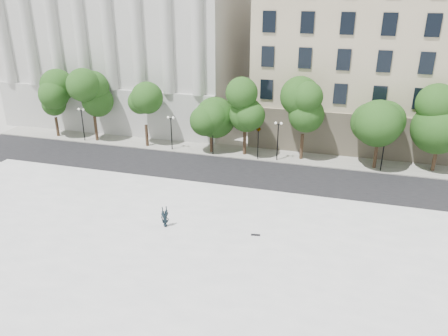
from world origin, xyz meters
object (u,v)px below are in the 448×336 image
at_px(traffic_light_east, 259,127).
at_px(skateboard, 255,235).
at_px(traffic_light_west, 213,124).
at_px(person_lying, 165,224).

height_order(traffic_light_east, skateboard, traffic_light_east).
distance_m(traffic_light_west, traffic_light_east, 5.16).
distance_m(traffic_light_west, person_lying, 17.23).
xyz_separation_m(traffic_light_east, skateboard, (3.24, -16.28, -3.28)).
height_order(traffic_light_west, person_lying, traffic_light_west).
height_order(traffic_light_west, skateboard, traffic_light_west).
relative_size(traffic_light_west, traffic_light_east, 0.98).
height_order(traffic_light_east, person_lying, traffic_light_east).
relative_size(traffic_light_west, person_lying, 2.46).
relative_size(traffic_light_east, person_lying, 2.51).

